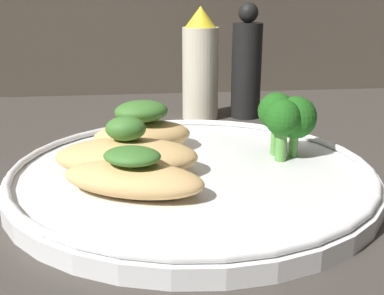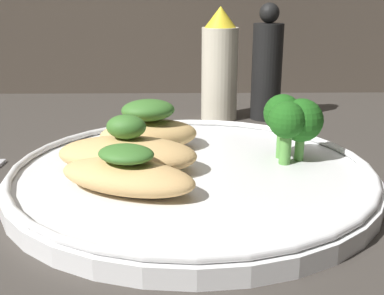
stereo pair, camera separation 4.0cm
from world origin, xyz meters
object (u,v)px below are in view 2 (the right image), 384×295
(broccoli_bunch, at_px, (292,119))
(sauce_bottle, at_px, (220,67))
(plate, at_px, (192,175))
(pepper_grinder, at_px, (267,68))

(broccoli_bunch, height_order, sauce_bottle, sauce_bottle)
(plate, xyz_separation_m, broccoli_bunch, (0.09, 0.02, 0.04))
(plate, bearing_deg, broccoli_bunch, 15.47)
(plate, height_order, pepper_grinder, pepper_grinder)
(sauce_bottle, height_order, pepper_grinder, pepper_grinder)
(broccoli_bunch, bearing_deg, sauce_bottle, 103.10)
(pepper_grinder, bearing_deg, plate, -113.25)
(plate, xyz_separation_m, pepper_grinder, (0.10, 0.23, 0.06))
(plate, distance_m, sauce_bottle, 0.24)
(sauce_bottle, bearing_deg, pepper_grinder, 0.00)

